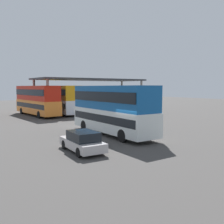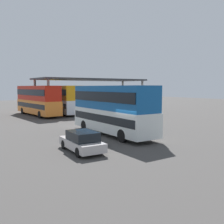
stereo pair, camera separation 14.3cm
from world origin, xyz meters
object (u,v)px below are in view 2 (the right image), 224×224
at_px(double_decker_main, 112,108).
at_px(double_decker_near_canopy, 38,99).
at_px(double_decker_mid_row, 61,98).
at_px(parked_hatchback, 82,141).

relative_size(double_decker_main, double_decker_near_canopy, 0.88).
distance_m(double_decker_near_canopy, double_decker_mid_row, 3.93).
relative_size(double_decker_main, double_decker_mid_row, 0.89).
height_order(double_decker_near_canopy, double_decker_mid_row, double_decker_mid_row).
bearing_deg(double_decker_mid_row, double_decker_near_canopy, 99.16).
xyz_separation_m(parked_hatchback, double_decker_mid_row, (8.20, 23.02, 1.73)).
height_order(parked_hatchback, double_decker_mid_row, double_decker_mid_row).
xyz_separation_m(double_decker_main, double_decker_mid_row, (3.24, 19.11, 0.05)).
bearing_deg(double_decker_main, double_decker_mid_row, -9.33).
relative_size(parked_hatchback, double_decker_near_canopy, 0.35).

